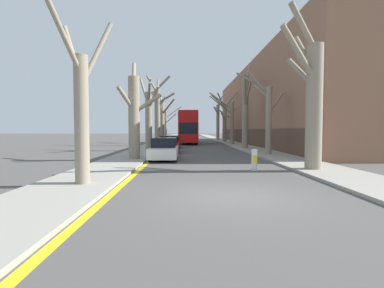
{
  "coord_description": "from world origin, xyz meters",
  "views": [
    {
      "loc": [
        -1.37,
        -8.86,
        2.0
      ],
      "look_at": [
        -0.56,
        28.82,
        0.2
      ],
      "focal_mm": 28.0,
      "sensor_mm": 36.0,
      "label": 1
    }
  ],
  "objects": [
    {
      "name": "street_tree_left_3",
      "position": [
        -4.88,
        28.58,
        4.03
      ],
      "size": [
        3.7,
        1.72,
        8.87
      ],
      "color": "gray",
      "rests_on": "ground"
    },
    {
      "name": "street_tree_left_0",
      "position": [
        -5.0,
        1.62,
        2.77
      ],
      "size": [
        1.84,
        3.21,
        6.5
      ],
      "color": "gray",
      "rests_on": "ground"
    },
    {
      "name": "street_tree_right_1",
      "position": [
        4.93,
        14.06,
        3.11
      ],
      "size": [
        4.08,
        1.96,
        6.49
      ],
      "color": "gray",
      "rests_on": "ground"
    },
    {
      "name": "street_tree_right_4",
      "position": [
        4.91,
        39.6,
        3.7
      ],
      "size": [
        4.19,
        2.93,
        7.86
      ],
      "color": "gray",
      "rests_on": "ground"
    },
    {
      "name": "street_tree_right_0",
      "position": [
        4.67,
        5.39,
        3.53
      ],
      "size": [
        2.41,
        2.94,
        7.67
      ],
      "color": "gray",
      "rests_on": "ground"
    },
    {
      "name": "parked_car_2",
      "position": [
        -2.81,
        24.19,
        0.65
      ],
      "size": [
        1.72,
        4.1,
        1.38
      ],
      "color": "black",
      "rests_on": "ground"
    },
    {
      "name": "street_tree_right_3",
      "position": [
        4.64,
        31.13,
        3.36
      ],
      "size": [
        4.63,
        1.52,
        7.05
      ],
      "color": "gray",
      "rests_on": "ground"
    },
    {
      "name": "street_tree_left_4",
      "position": [
        -4.92,
        36.34,
        3.51
      ],
      "size": [
        2.83,
        4.78,
        7.95
      ],
      "color": "gray",
      "rests_on": "ground"
    },
    {
      "name": "ground_plane",
      "position": [
        0.0,
        0.0,
        0.0
      ],
      "size": [
        300.0,
        300.0,
        0.0
      ],
      "primitive_type": "plane",
      "color": "#4C4947"
    },
    {
      "name": "kerb_line_stripe",
      "position": [
        -3.67,
        50.0,
        0.0
      ],
      "size": [
        0.24,
        120.0,
        0.01
      ],
      "primitive_type": "cube",
      "color": "yellow",
      "rests_on": "ground"
    },
    {
      "name": "traffic_bollard",
      "position": [
        2.0,
        5.68,
        0.52
      ],
      "size": [
        0.28,
        0.29,
        1.05
      ],
      "color": "white",
      "rests_on": "ground"
    },
    {
      "name": "double_decker_bus",
      "position": [
        -1.03,
        34.75,
        2.55
      ],
      "size": [
        2.63,
        11.89,
        4.5
      ],
      "color": "red",
      "rests_on": "ground"
    },
    {
      "name": "parked_car_0",
      "position": [
        -2.81,
        11.18,
        0.69
      ],
      "size": [
        1.79,
        4.47,
        1.46
      ],
      "color": "silver",
      "rests_on": "ground"
    },
    {
      "name": "building_facade_right",
      "position": [
        11.76,
        32.89,
        5.24
      ],
      "size": [
        10.08,
        48.62,
        10.5
      ],
      "color": "#93664C",
      "rests_on": "ground"
    },
    {
      "name": "sidewalk_right",
      "position": [
        5.31,
        50.0,
        0.06
      ],
      "size": [
        2.92,
        120.0,
        0.12
      ],
      "primitive_type": "cube",
      "color": "gray",
      "rests_on": "ground"
    },
    {
      "name": "street_tree_right_2",
      "position": [
        4.77,
        21.81,
        4.2
      ],
      "size": [
        1.75,
        5.71,
        9.13
      ],
      "color": "gray",
      "rests_on": "ground"
    },
    {
      "name": "street_tree_left_1",
      "position": [
        -4.72,
        10.78,
        2.96
      ],
      "size": [
        2.78,
        3.0,
        6.73
      ],
      "color": "gray",
      "rests_on": "ground"
    },
    {
      "name": "street_tree_left_2",
      "position": [
        -4.82,
        19.56,
        3.44
      ],
      "size": [
        3.24,
        3.96,
        7.18
      ],
      "color": "gray",
      "rests_on": "ground"
    },
    {
      "name": "street_tree_left_5",
      "position": [
        -4.89,
        45.79,
        3.33
      ],
      "size": [
        3.81,
        2.27,
        7.49
      ],
      "color": "gray",
      "rests_on": "ground"
    },
    {
      "name": "sidewalk_left",
      "position": [
        -5.31,
        50.0,
        0.06
      ],
      "size": [
        2.92,
        120.0,
        0.12
      ],
      "primitive_type": "cube",
      "color": "gray",
      "rests_on": "ground"
    },
    {
      "name": "street_tree_right_5",
      "position": [
        4.76,
        47.91,
        3.68
      ],
      "size": [
        1.95,
        3.07,
        8.32
      ],
      "color": "gray",
      "rests_on": "ground"
    },
    {
      "name": "parked_car_1",
      "position": [
        -2.81,
        17.65,
        0.69
      ],
      "size": [
        1.77,
        4.55,
        1.47
      ],
      "color": "maroon",
      "rests_on": "ground"
    }
  ]
}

